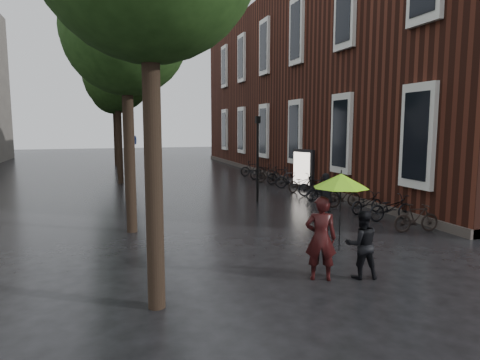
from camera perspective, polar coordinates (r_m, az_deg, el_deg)
name	(u,v)px	position (r m, az deg, el deg)	size (l,w,h in m)	color
ground	(374,302)	(8.91, 17.38, -15.26)	(120.00, 120.00, 0.00)	black
brick_building	(339,86)	(30.41, 13.11, 12.05)	(10.20, 33.20, 12.00)	#38160F
street_trees	(120,65)	(22.84, -15.74, 14.50)	(4.33, 34.03, 8.91)	black
person_burgundy	(321,238)	(9.53, 10.72, -7.64)	(0.68, 0.45, 1.86)	black
person_black	(362,244)	(9.90, 15.91, -8.25)	(0.74, 0.58, 1.52)	black
lime_umbrella	(341,181)	(9.53, 13.32, -0.10)	(1.23, 1.23, 1.80)	black
pedestrian_walking	(326,198)	(15.06, 11.39, -2.39)	(1.02, 0.43, 1.75)	black
parked_bicycles	(305,184)	(21.50, 8.70, -0.54)	(2.09, 16.46, 1.04)	black
ad_lightbox	(304,169)	(22.96, 8.54, 1.43)	(0.32, 1.40, 2.10)	black
lamp_post	(258,150)	(18.75, 2.37, 3.97)	(0.19, 0.19, 3.76)	black
cycle_sign	(135,152)	(25.53, -13.86, 3.65)	(0.15, 0.51, 2.79)	#262628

